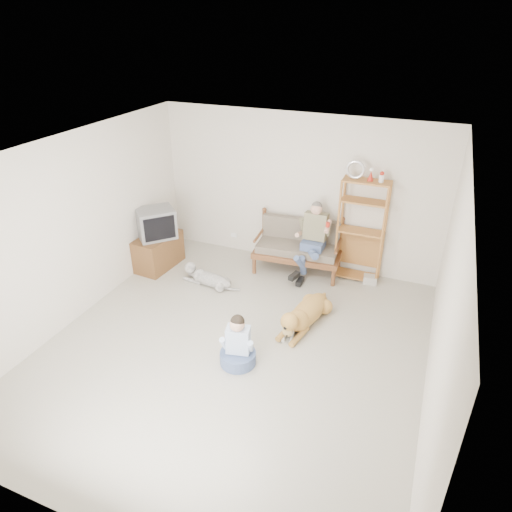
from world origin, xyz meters
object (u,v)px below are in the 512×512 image
at_px(etagere, 361,230).
at_px(tv_stand, 158,251).
at_px(golden_retriever, 304,314).
at_px(loveseat, 299,245).

height_order(etagere, tv_stand, etagere).
bearing_deg(golden_retriever, etagere, 86.50).
bearing_deg(golden_retriever, loveseat, 122.13).
height_order(loveseat, etagere, etagere).
height_order(tv_stand, golden_retriever, tv_stand).
bearing_deg(etagere, tv_stand, -164.34).
relative_size(tv_stand, golden_retriever, 0.63).
bearing_deg(etagere, golden_retriever, -104.73).
xyz_separation_m(loveseat, etagere, (1.02, 0.11, 0.43)).
height_order(loveseat, golden_retriever, loveseat).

